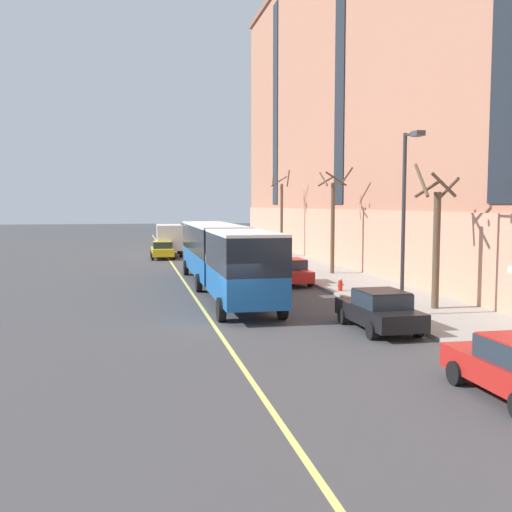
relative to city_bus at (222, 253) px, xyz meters
name	(u,v)px	position (x,y,z in m)	size (l,w,h in m)	color
ground_plane	(226,326)	(-1.24, -9.52, -2.09)	(260.00, 260.00, 0.00)	#424244
sidewalk	(412,304)	(8.15, -6.52, -2.02)	(5.10, 160.00, 0.15)	#9E9B93
city_bus	(222,253)	(0.00, 0.00, 0.00)	(2.91, 20.08, 3.60)	#19569E
parked_car_red_0	(256,256)	(4.54, 12.79, -1.31)	(2.00, 4.29, 1.56)	#B21E19
parked_car_champagne_2	(231,247)	(4.39, 23.84, -1.31)	(1.97, 4.37, 1.56)	#BCAD89
parked_car_black_5	(379,310)	(4.31, -11.51, -1.31)	(2.09, 4.59, 1.56)	black
parked_car_red_6	(289,271)	(4.37, 2.01, -1.31)	(2.01, 4.74, 1.56)	#B21E19
box_truck	(169,238)	(-1.49, 23.47, -0.41)	(2.49, 7.03, 2.94)	silver
taxi_cab	(162,250)	(-2.23, 20.67, -1.31)	(2.02, 4.21, 1.56)	yellow
street_tree_mid_block	(436,237)	(8.36, -8.19, 1.24)	(1.66, 1.61, 6.46)	brown
street_tree_far_uptown	(333,219)	(8.41, 5.84, 1.73)	(2.00, 1.93, 7.08)	brown
street_tree_far_downtown	(281,214)	(8.38, 19.91, 1.83)	(1.75, 1.72, 7.71)	brown
street_lamp	(406,206)	(6.20, -9.67, 2.62)	(0.36, 1.48, 7.53)	#2D2D30
fire_hydrant	(340,284)	(6.10, -2.19, -1.60)	(0.42, 0.24, 0.72)	red
lane_centerline	(206,313)	(-1.70, -6.52, -2.09)	(0.16, 140.00, 0.01)	#E0D66B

